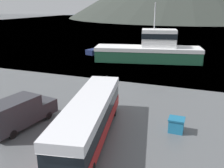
{
  "coord_description": "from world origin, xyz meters",
  "views": [
    {
      "loc": [
        6.73,
        -9.92,
        9.69
      ],
      "look_at": [
        -1.71,
        12.49,
        2.0
      ],
      "focal_mm": 40.0,
      "sensor_mm": 36.0,
      "label": 1
    }
  ],
  "objects_px": {
    "delivery_van": "(19,112)",
    "storage_bin": "(176,125)",
    "fishing_boat": "(150,50)",
    "small_boat": "(100,50)",
    "tour_bus": "(90,117)"
  },
  "relations": [
    {
      "from": "storage_bin",
      "to": "small_boat",
      "type": "height_order",
      "value": "storage_bin"
    },
    {
      "from": "fishing_boat",
      "to": "small_boat",
      "type": "distance_m",
      "value": 12.3
    },
    {
      "from": "fishing_boat",
      "to": "small_boat",
      "type": "xyz_separation_m",
      "value": [
        -11.46,
        4.19,
        -1.55
      ]
    },
    {
      "from": "tour_bus",
      "to": "storage_bin",
      "type": "xyz_separation_m",
      "value": [
        5.92,
        3.33,
        -1.18
      ]
    },
    {
      "from": "delivery_van",
      "to": "fishing_boat",
      "type": "distance_m",
      "value": 28.67
    },
    {
      "from": "tour_bus",
      "to": "storage_bin",
      "type": "relative_size",
      "value": 10.08
    },
    {
      "from": "delivery_van",
      "to": "storage_bin",
      "type": "bearing_deg",
      "value": 25.82
    },
    {
      "from": "tour_bus",
      "to": "delivery_van",
      "type": "distance_m",
      "value": 6.19
    },
    {
      "from": "small_boat",
      "to": "tour_bus",
      "type": "bearing_deg",
      "value": 129.14
    },
    {
      "from": "fishing_boat",
      "to": "small_boat",
      "type": "height_order",
      "value": "fishing_boat"
    },
    {
      "from": "delivery_van",
      "to": "storage_bin",
      "type": "height_order",
      "value": "delivery_van"
    },
    {
      "from": "delivery_van",
      "to": "storage_bin",
      "type": "xyz_separation_m",
      "value": [
        12.09,
        3.73,
        -0.74
      ]
    },
    {
      "from": "small_boat",
      "to": "storage_bin",
      "type": "bearing_deg",
      "value": 140.42
    },
    {
      "from": "fishing_boat",
      "to": "tour_bus",
      "type": "bearing_deg",
      "value": 170.81
    },
    {
      "from": "delivery_van",
      "to": "small_boat",
      "type": "height_order",
      "value": "delivery_van"
    }
  ]
}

